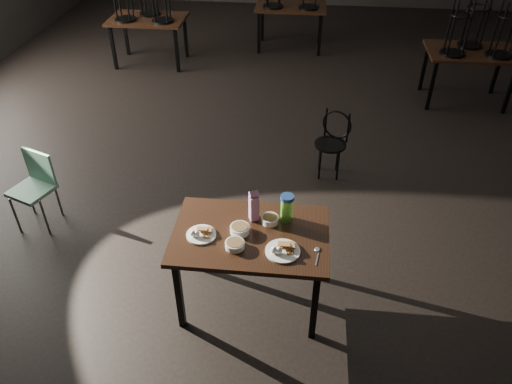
# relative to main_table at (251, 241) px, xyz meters

# --- Properties ---
(main_table) EXTENTS (1.20, 0.80, 0.75)m
(main_table) POSITION_rel_main_table_xyz_m (0.00, 0.00, 0.00)
(main_table) COLOR black
(main_table) RESTS_ON ground
(plate_left) EXTENTS (0.23, 0.23, 0.07)m
(plate_left) POSITION_rel_main_table_xyz_m (-0.37, -0.06, 0.10)
(plate_left) COLOR white
(plate_left) RESTS_ON main_table
(plate_right) EXTENTS (0.26, 0.26, 0.08)m
(plate_right) POSITION_rel_main_table_xyz_m (0.26, -0.18, 0.10)
(plate_right) COLOR white
(plate_right) RESTS_ON main_table
(bowl_near) EXTENTS (0.15, 0.15, 0.06)m
(bowl_near) POSITION_rel_main_table_xyz_m (-0.08, 0.01, 0.11)
(bowl_near) COLOR white
(bowl_near) RESTS_ON main_table
(bowl_far) EXTENTS (0.14, 0.14, 0.05)m
(bowl_far) POSITION_rel_main_table_xyz_m (0.14, 0.15, 0.11)
(bowl_far) COLOR white
(bowl_far) RESTS_ON main_table
(bowl_big) EXTENTS (0.14, 0.14, 0.05)m
(bowl_big) POSITION_rel_main_table_xyz_m (-0.10, -0.16, 0.11)
(bowl_big) COLOR white
(bowl_big) RESTS_ON main_table
(juice_carton) EXTENTS (0.09, 0.09, 0.28)m
(juice_carton) POSITION_rel_main_table_xyz_m (0.01, 0.18, 0.21)
(juice_carton) COLOR #8B1968
(juice_carton) RESTS_ON main_table
(water_bottle) EXTENTS (0.14, 0.14, 0.24)m
(water_bottle) POSITION_rel_main_table_xyz_m (0.26, 0.20, 0.20)
(water_bottle) COLOR #60C239
(water_bottle) RESTS_ON main_table
(spoon) EXTENTS (0.05, 0.20, 0.01)m
(spoon) POSITION_rel_main_table_xyz_m (0.51, -0.14, 0.08)
(spoon) COLOR silver
(spoon) RESTS_ON main_table
(bentwood_chair) EXTENTS (0.40, 0.39, 0.75)m
(bentwood_chair) POSITION_rel_main_table_xyz_m (0.69, 2.02, -0.23)
(bentwood_chair) COLOR black
(bentwood_chair) RESTS_ON ground
(school_chair) EXTENTS (0.46, 0.46, 0.77)m
(school_chair) POSITION_rel_main_table_xyz_m (-2.21, 0.83, -0.21)
(school_chair) COLOR #73B392
(school_chair) RESTS_ON ground
(bg_table_left) EXTENTS (1.20, 0.80, 1.48)m
(bg_table_left) POSITION_rel_main_table_xyz_m (-2.24, 4.96, 0.11)
(bg_table_left) COLOR black
(bg_table_left) RESTS_ON ground
(bg_table_right) EXTENTS (1.20, 0.80, 1.48)m
(bg_table_right) POSITION_rel_main_table_xyz_m (2.59, 4.04, 0.11)
(bg_table_right) COLOR black
(bg_table_right) RESTS_ON ground
(bg_table_far) EXTENTS (1.20, 0.80, 1.48)m
(bg_table_far) POSITION_rel_main_table_xyz_m (0.02, 5.87, 0.08)
(bg_table_far) COLOR black
(bg_table_far) RESTS_ON ground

